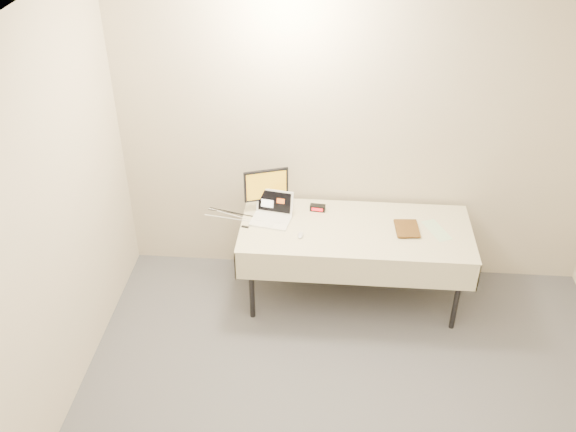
# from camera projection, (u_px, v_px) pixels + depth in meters

# --- Properties ---
(back_wall) EXTENTS (4.00, 0.10, 2.70)m
(back_wall) POSITION_uv_depth(u_px,v_px,m) (360.00, 134.00, 5.19)
(back_wall) COLOR beige
(back_wall) RESTS_ON ground
(table) EXTENTS (1.86, 0.81, 0.74)m
(table) POSITION_uv_depth(u_px,v_px,m) (356.00, 234.00, 5.18)
(table) COLOR black
(table) RESTS_ON ground
(laptop) EXTENTS (0.35, 0.32, 0.21)m
(laptop) POSITION_uv_depth(u_px,v_px,m) (272.00, 213.00, 5.24)
(laptop) COLOR white
(laptop) RESTS_ON table
(monitor) EXTENTS (0.36, 0.16, 0.38)m
(monitor) POSITION_uv_depth(u_px,v_px,m) (266.00, 187.00, 5.25)
(monitor) COLOR black
(monitor) RESTS_ON table
(book) EXTENTS (0.19, 0.04, 0.25)m
(book) POSITION_uv_depth(u_px,v_px,m) (397.00, 217.00, 5.06)
(book) COLOR brown
(book) RESTS_ON table
(alarm_clock) EXTENTS (0.13, 0.07, 0.05)m
(alarm_clock) POSITION_uv_depth(u_px,v_px,m) (318.00, 208.00, 5.35)
(alarm_clock) COLOR black
(alarm_clock) RESTS_ON table
(clicker) EXTENTS (0.05, 0.09, 0.02)m
(clicker) POSITION_uv_depth(u_px,v_px,m) (300.00, 235.00, 5.05)
(clicker) COLOR silver
(clicker) RESTS_ON table
(paper_form) EXTENTS (0.23, 0.32, 0.00)m
(paper_form) POSITION_uv_depth(u_px,v_px,m) (437.00, 230.00, 5.12)
(paper_form) COLOR #B4D7AB
(paper_form) RESTS_ON table
(usb_dongle) EXTENTS (0.06, 0.03, 0.01)m
(usb_dongle) POSITION_uv_depth(u_px,v_px,m) (245.00, 227.00, 5.16)
(usb_dongle) COLOR black
(usb_dongle) RESTS_ON table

